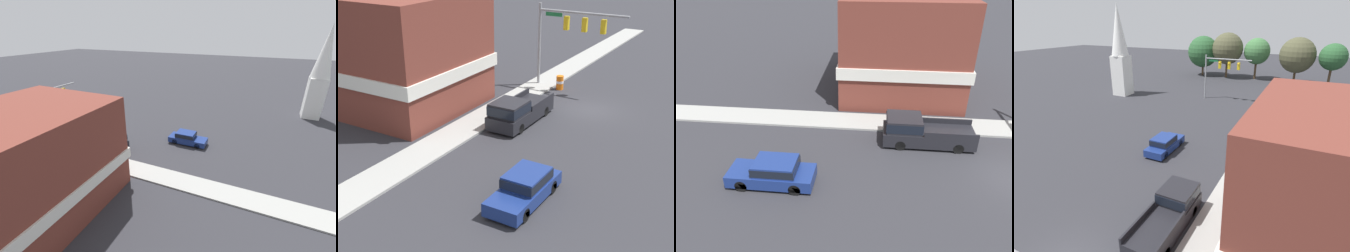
{
  "view_description": "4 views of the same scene",
  "coord_description": "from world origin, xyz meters",
  "views": [
    {
      "loc": [
        21.7,
        20.98,
        13.15
      ],
      "look_at": [
        -0.47,
        11.11,
        2.49
      ],
      "focal_mm": 24.0,
      "sensor_mm": 36.0,
      "label": 1
    },
    {
      "loc": [
        -10.79,
        30.09,
        11.96
      ],
      "look_at": [
        0.71,
        10.71,
        2.47
      ],
      "focal_mm": 50.0,
      "sensor_mm": 36.0,
      "label": 2
    },
    {
      "loc": [
        -15.36,
        7.86,
        11.29
      ],
      "look_at": [
        -0.6,
        9.45,
        3.12
      ],
      "focal_mm": 35.0,
      "sensor_mm": 36.0,
      "label": 3
    },
    {
      "loc": [
        9.34,
        -5.89,
        11.24
      ],
      "look_at": [
        -0.08,
        13.33,
        2.71
      ],
      "focal_mm": 28.0,
      "sensor_mm": 36.0,
      "label": 4
    }
  ],
  "objects": [
    {
      "name": "corner_brick_building",
      "position": [
        13.55,
        5.95,
        3.94
      ],
      "size": [
        12.6,
        9.89,
        8.1
      ],
      "color": "brown",
      "rests_on": "ground"
    },
    {
      "name": "sidewalk_curb",
      "position": [
        5.7,
        0.0,
        0.07
      ],
      "size": [
        2.4,
        60.0,
        0.14
      ],
      "color": "#9E9E99",
      "rests_on": "ground"
    },
    {
      "name": "pickup_truck_parked",
      "position": [
        3.26,
        5.0,
        0.92
      ],
      "size": [
        2.09,
        5.73,
        1.88
      ],
      "color": "black",
      "rests_on": "ground"
    },
    {
      "name": "car_lead",
      "position": [
        -1.76,
        13.1,
        0.77
      ],
      "size": [
        1.81,
        4.59,
        1.47
      ],
      "color": "black",
      "rests_on": "ground"
    }
  ]
}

